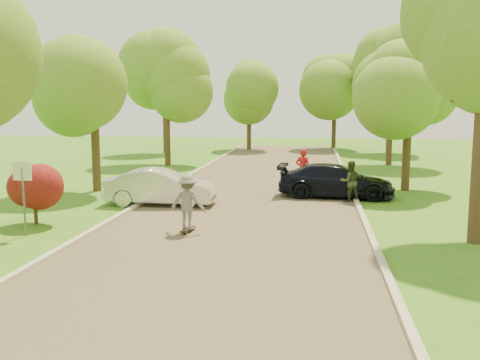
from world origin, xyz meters
The scene contains 20 objects.
ground centered at (0.00, 0.00, 0.00)m, with size 100.00×100.00×0.00m, color #2D751B.
road centered at (0.00, 8.00, 0.01)m, with size 8.00×60.00×0.01m, color #4C4438.
curb_left centered at (-4.05, 8.00, 0.06)m, with size 0.18×60.00×0.12m, color #B2AD9E.
curb_right centered at (4.05, 8.00, 0.06)m, with size 0.18×60.00×0.12m, color #B2AD9E.
street_sign centered at (-5.80, 4.00, 1.56)m, with size 0.55×0.06×2.17m.
red_shrub centered at (-6.30, 5.50, 1.10)m, with size 1.70×1.70×1.95m.
tree_l_midb centered at (-6.81, 12.00, 4.59)m, with size 4.30×4.20×6.62m.
tree_l_far centered at (-6.39, 22.00, 5.47)m, with size 4.92×4.80×7.79m.
tree_r_midb centered at (6.60, 14.00, 4.88)m, with size 4.51×4.40×7.01m.
tree_r_far centered at (7.23, 24.00, 5.83)m, with size 5.33×5.20×8.34m.
tree_bg_a centered at (-8.78, 30.00, 5.31)m, with size 5.12×5.00×7.72m.
tree_bg_b centered at (8.22, 32.00, 5.54)m, with size 5.12×5.00×7.95m.
tree_bg_c centered at (-2.79, 34.00, 5.02)m, with size 4.92×4.80×7.33m.
tree_bg_d centered at (4.22, 36.00, 5.31)m, with size 5.12×5.00×7.72m.
silver_sedan centered at (-3.30, 9.19, 0.68)m, with size 1.44×4.14×1.36m, color silver.
dark_sedan centered at (3.30, 11.79, 0.68)m, with size 1.90×4.68×1.36m, color black.
longboard centered at (-1.26, 5.07, 0.09)m, with size 0.33×0.86×0.10m.
skateboarder centered at (-1.26, 5.07, 0.92)m, with size 1.05×0.60×1.63m, color slate.
person_striped centered at (1.92, 13.73, 0.90)m, with size 0.66×0.43×1.80m, color #B31A20.
person_olive centered at (3.80, 10.82, 0.80)m, with size 0.78×0.61×1.60m, color #2C341F.
Camera 1 is at (2.42, -10.04, 3.79)m, focal length 40.00 mm.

